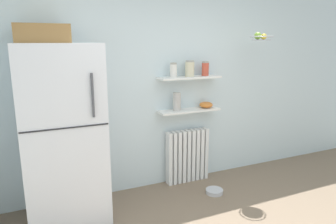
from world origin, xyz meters
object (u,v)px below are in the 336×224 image
Objects in this scene: pet_food_bowl at (214,191)px; hanging_fruit_basket at (261,37)px; refrigerator at (62,132)px; storage_jar_2 at (205,69)px; vase at (177,102)px; shelf_bowl at (206,105)px; storage_jar_1 at (190,69)px; storage_jar_0 at (173,70)px; radiator at (187,156)px.

hanging_fruit_basket is (0.68, 0.14, 1.85)m from pet_food_bowl.
refrigerator reaches higher than pet_food_bowl.
storage_jar_2 is 0.80× the size of vase.
vase is at bearing 163.56° from hanging_fruit_basket.
shelf_bowl is at bearing 152.91° from hanging_fruit_basket.
storage_jar_1 is (1.56, 0.24, 0.56)m from refrigerator.
storage_jar_0 is at bearing 10.31° from refrigerator.
storage_jar_1 is at bearing -0.00° from storage_jar_0.
storage_jar_1 is 0.88× the size of vase.
refrigerator is 1.69m from radiator.
radiator is 1.15m from storage_jar_1.
pet_food_bowl is (-0.08, -0.43, -1.47)m from storage_jar_2.
storage_jar_2 reaches higher than vase.
storage_jar_2 is (1.78, 0.24, 0.55)m from refrigerator.
hanging_fruit_basket is (1.04, -0.29, 0.39)m from storage_jar_0.
storage_jar_1 is at bearing -0.00° from vase.
storage_jar_0 is 0.78× the size of vase.
pet_food_bowl is 1.98m from hanging_fruit_basket.
shelf_bowl reaches higher than radiator.
storage_jar_1 is at bearing 108.06° from pet_food_bowl.
shelf_bowl is at bearing 0.00° from vase.
vase is 1.30× the size of shelf_bowl.
pet_food_bowl is (0.31, -0.43, -1.07)m from vase.
shelf_bowl is (1.81, 0.24, 0.08)m from refrigerator.
refrigerator is 1.46m from storage_jar_0.
radiator is at bearing 173.11° from shelf_bowl.
storage_jar_1 is (0.22, -0.00, 0.01)m from storage_jar_0.
storage_jar_2 is at bearing 153.95° from hanging_fruit_basket.
storage_jar_0 is 0.83× the size of pet_food_bowl.
refrigerator is 11.24× the size of storage_jar_0.
hanging_fruit_basket is (0.82, -0.29, 0.38)m from storage_jar_1.
storage_jar_0 is at bearing 180.00° from shelf_bowl.
refrigerator is at bearing 178.79° from hanging_fruit_basket.
vase is at bearing 180.00° from storage_jar_1.
shelf_bowl reaches higher than pet_food_bowl.
storage_jar_1 reaches higher than vase.
storage_jar_0 reaches higher than radiator.
shelf_bowl is (0.47, 0.00, -0.47)m from storage_jar_0.
hanging_fruit_basket is at bearing -27.09° from shelf_bowl.
radiator is at bearing 9.84° from vase.
radiator is at bearing 172.29° from storage_jar_2.
vase is 1.06× the size of pet_food_bowl.
storage_jar_2 is 0.85× the size of pet_food_bowl.
vase is (0.05, 0.00, -0.39)m from storage_jar_0.
hanging_fruit_basket reaches higher than storage_jar_2.
radiator is at bearing 7.71° from storage_jar_0.
refrigerator is at bearing -170.05° from vase.
storage_jar_0 is 0.22m from storage_jar_1.
shelf_bowl is (0.03, 0.00, -0.47)m from storage_jar_2.
radiator is at bearing 90.00° from storage_jar_1.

